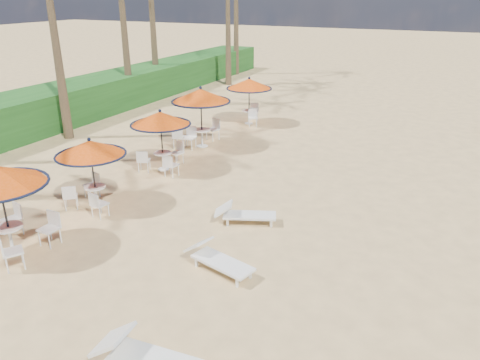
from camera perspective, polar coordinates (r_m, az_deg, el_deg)
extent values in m
plane|color=tan|center=(10.28, -8.61, -15.67)|extent=(160.00, 160.00, 0.00)
cube|color=#194716|center=(25.96, -20.20, 8.85)|extent=(3.00, 40.00, 1.80)
cylinder|color=black|center=(13.08, -26.77, -3.29)|extent=(0.05, 0.05, 2.35)
cylinder|color=white|center=(13.27, -26.42, -5.17)|extent=(0.72, 0.72, 0.04)
cylinder|color=white|center=(13.42, -26.18, -6.46)|extent=(0.08, 0.08, 0.72)
cylinder|color=black|center=(14.96, -17.45, 0.72)|extent=(0.05, 0.05, 2.12)
cone|color=#DA4E13|center=(14.69, -17.82, 3.74)|extent=(2.12, 2.12, 0.46)
torus|color=black|center=(14.75, -17.72, 2.96)|extent=(2.13, 2.13, 0.06)
sphere|color=black|center=(14.61, -17.94, 4.73)|extent=(0.11, 0.11, 0.11)
cylinder|color=white|center=(15.11, -17.27, -0.82)|extent=(0.65, 0.65, 0.04)
cylinder|color=white|center=(15.23, -17.14, -1.87)|extent=(0.07, 0.07, 0.65)
cylinder|color=black|center=(17.50, -9.51, 4.68)|extent=(0.05, 0.05, 2.22)
cone|color=#DA4E13|center=(17.26, -9.69, 7.44)|extent=(2.22, 2.22, 0.48)
torus|color=black|center=(17.32, -9.65, 6.73)|extent=(2.22, 2.22, 0.07)
sphere|color=black|center=(17.19, -9.75, 8.34)|extent=(0.12, 0.12, 0.12)
cylinder|color=white|center=(17.64, -9.42, 3.28)|extent=(0.68, 0.68, 0.04)
cylinder|color=white|center=(17.74, -9.36, 2.30)|extent=(0.08, 0.08, 0.68)
cylinder|color=black|center=(19.99, -4.72, 7.51)|extent=(0.05, 0.05, 2.49)
cone|color=#DA4E13|center=(19.77, -4.81, 10.25)|extent=(2.49, 2.49, 0.54)
torus|color=black|center=(19.82, -4.79, 9.54)|extent=(2.49, 2.49, 0.08)
sphere|color=black|center=(19.71, -4.84, 11.14)|extent=(0.13, 0.13, 0.13)
cylinder|color=white|center=(20.13, -4.67, 6.11)|extent=(0.76, 0.76, 0.04)
cylinder|color=white|center=(20.23, -4.64, 5.13)|extent=(0.09, 0.09, 0.76)
cylinder|color=black|center=(23.59, 1.11, 9.54)|extent=(0.05, 0.05, 2.26)
cone|color=#DA4E13|center=(23.41, 1.13, 11.65)|extent=(2.26, 2.26, 0.49)
torus|color=black|center=(23.45, 1.12, 11.11)|extent=(2.26, 2.26, 0.07)
sphere|color=black|center=(23.36, 1.13, 12.33)|extent=(0.12, 0.12, 0.12)
cylinder|color=white|center=(23.69, 1.10, 8.45)|extent=(0.69, 0.69, 0.04)
cylinder|color=white|center=(23.77, 1.10, 7.69)|extent=(0.08, 0.08, 0.69)
cube|color=white|center=(8.98, -15.27, -18.23)|extent=(0.68, 0.74, 0.47)
cube|color=white|center=(11.27, -2.13, -10.05)|extent=(1.69, 0.96, 0.07)
cube|color=white|center=(11.64, -5.07, -7.81)|extent=(0.66, 0.70, 0.40)
cube|color=white|center=(11.35, -2.12, -10.69)|extent=(0.06, 0.06, 0.22)
cube|color=white|center=(13.50, 1.18, -4.32)|extent=(1.61, 1.08, 0.06)
cube|color=white|center=(13.46, -2.03, -3.49)|extent=(0.67, 0.70, 0.37)
cube|color=white|center=(13.57, 1.18, -4.86)|extent=(0.05, 0.05, 0.21)
cone|color=brown|center=(22.08, -21.74, 16.55)|extent=(0.44, 0.44, 9.37)
cone|color=brown|center=(27.66, -14.10, 18.96)|extent=(0.44, 0.44, 10.08)
cone|color=brown|center=(33.72, -1.46, 17.87)|extent=(0.44, 0.44, 7.55)
cone|color=brown|center=(38.26, -0.48, 20.41)|extent=(0.44, 0.44, 10.27)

